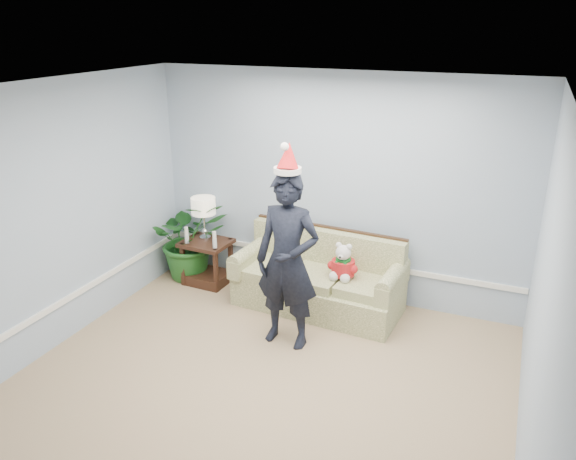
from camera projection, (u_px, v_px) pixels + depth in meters
The scene contains 10 objects.
room_shell at pixel (234, 271), 4.43m from camera, with size 4.54×5.04×2.74m.
wainscot_trim at pixel (193, 286), 6.19m from camera, with size 4.49×4.99×0.06m.
sofa at pixel (319, 281), 6.60m from camera, with size 1.97×0.95×0.90m.
side_table at pixel (207, 266), 7.23m from camera, with size 0.62×0.53×0.57m.
table_lamp at pixel (203, 208), 7.04m from camera, with size 0.31×0.31×0.55m.
candle_pair at pixel (200, 238), 6.94m from camera, with size 0.46×0.05×0.21m.
houseplant at pixel (190, 239), 7.29m from camera, with size 0.96×0.83×1.07m, color #1C561E.
man at pixel (288, 261), 5.65m from camera, with size 0.68×0.44×1.85m, color black.
santa_hat at pixel (288, 159), 5.29m from camera, with size 0.31×0.34×0.32m.
teddy_bear at pixel (343, 265), 6.28m from camera, with size 0.27×0.30×0.43m.
Camera 1 is at (1.97, -3.54, 3.22)m, focal length 35.00 mm.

